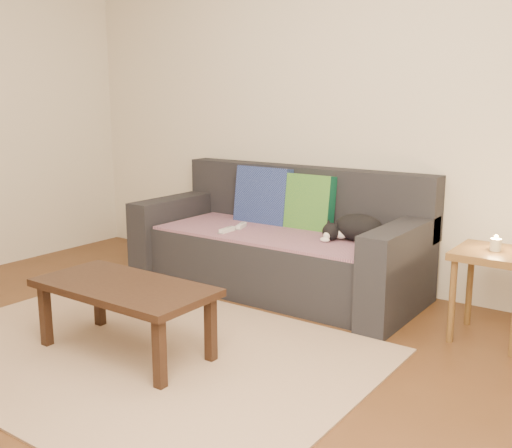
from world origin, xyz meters
name	(u,v)px	position (x,y,z in m)	size (l,w,h in m)	color
ground	(118,361)	(0.00, 0.00, 0.00)	(4.50, 4.50, 0.00)	brown
back_wall	(312,108)	(0.00, 2.00, 1.30)	(4.50, 0.04, 2.60)	beige
sofa	(280,247)	(0.00, 1.57, 0.31)	(2.10, 0.94, 0.87)	#232328
throw_blanket	(273,233)	(0.00, 1.48, 0.43)	(1.66, 0.74, 0.02)	#4D2D55
cushion_navy	(263,197)	(-0.26, 1.74, 0.63)	(0.46, 0.11, 0.46)	#121D50
cushion_green	(307,202)	(0.13, 1.74, 0.63)	(0.40, 0.10, 0.40)	#0B4832
cat	(356,228)	(0.60, 1.58, 0.53)	(0.41, 0.31, 0.18)	black
wii_remote_a	(241,226)	(-0.26, 1.45, 0.46)	(0.15, 0.04, 0.03)	white
wii_remote_b	(227,230)	(-0.26, 1.28, 0.46)	(0.15, 0.04, 0.03)	white
side_table	(494,267)	(1.53, 1.46, 0.44)	(0.42, 0.42, 0.53)	brown
candle	(496,244)	(1.53, 1.46, 0.57)	(0.06, 0.06, 0.09)	beige
rug	(139,351)	(0.00, 0.15, 0.01)	(2.50, 1.80, 0.01)	tan
coffee_table	(124,293)	(-0.03, 0.10, 0.35)	(1.00, 0.50, 0.40)	black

